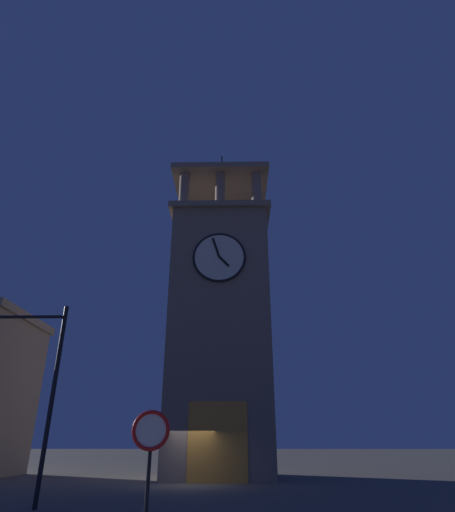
# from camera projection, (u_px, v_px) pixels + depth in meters

# --- Properties ---
(ground_plane) EXTENTS (200.00, 200.00, 0.00)m
(ground_plane) POSITION_uv_depth(u_px,v_px,m) (188.00, 485.00, 20.75)
(ground_plane) COLOR #56544F
(clocktower) EXTENTS (6.85, 7.28, 23.04)m
(clocktower) POSITION_uv_depth(u_px,v_px,m) (221.00, 330.00, 28.20)
(clocktower) COLOR gray
(clocktower) RESTS_ON ground_plane
(traffic_signal_near) EXTENTS (3.36, 0.41, 6.71)m
(traffic_signal_near) POSITION_uv_depth(u_px,v_px,m) (30.00, 368.00, 15.15)
(traffic_signal_near) COLOR black
(traffic_signal_near) RESTS_ON ground_plane
(no_horn_sign) EXTENTS (0.78, 0.14, 2.60)m
(no_horn_sign) POSITION_uv_depth(u_px,v_px,m) (150.00, 440.00, 8.47)
(no_horn_sign) COLOR black
(no_horn_sign) RESTS_ON ground_plane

